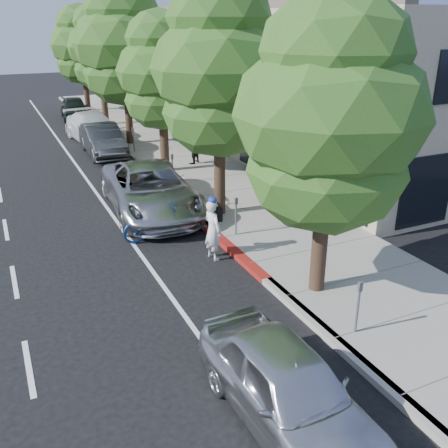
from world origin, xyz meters
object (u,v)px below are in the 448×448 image
street_tree_5 (82,46)px  dark_suv_far (74,108)px  street_tree_1 (219,71)px  street_tree_4 (99,49)px  white_pickup (93,128)px  street_tree_3 (124,45)px  bicycle (156,224)px  cyclist (213,230)px  pedestrian (192,147)px  dark_sedan (103,140)px  street_tree_0 (330,119)px  near_car_a (287,387)px  silver_suv (151,190)px  street_tree_2 (161,73)px

street_tree_5 → dark_suv_far: bearing=-119.9°
street_tree_1 → street_tree_4: bearing=90.0°
white_pickup → dark_suv_far: bearing=81.8°
street_tree_3 → bicycle: (-2.70, -13.00, -4.75)m
cyclist → pedestrian: size_ratio=1.14×
street_tree_1 → dark_sedan: (-1.84, 10.50, -4.26)m
street_tree_1 → dark_suv_far: bearing=93.7°
cyclist → white_pickup: size_ratio=0.33×
street_tree_0 → near_car_a: size_ratio=1.69×
street_tree_4 → near_car_a: bearing=-96.4°
street_tree_0 → street_tree_1: 6.02m
street_tree_3 → white_pickup: street_tree_3 is taller
dark_suv_far → street_tree_1: bearing=-81.3°
cyclist → silver_suv: 4.51m
silver_suv → white_pickup: (0.46, 12.37, -0.06)m
pedestrian → cyclist: bearing=39.9°
silver_suv → white_pickup: bearing=92.2°
bicycle → dark_suv_far: 22.61m
near_car_a → pedestrian: bearing=71.7°
cyclist → dark_sedan: cyclist is taller
silver_suv → dark_suv_far: 20.08m
dark_suv_far → near_car_a: (-1.69, -31.07, -0.01)m
street_tree_5 → dark_suv_far: (-1.40, -2.43, -4.01)m
street_tree_0 → street_tree_1: (0.00, 6.00, 0.52)m
street_tree_3 → silver_suv: 11.60m
street_tree_1 → street_tree_2: (0.00, 6.00, -0.59)m
street_tree_5 → dark_suv_far: size_ratio=1.74×
street_tree_1 → cyclist: bearing=-118.2°
bicycle → white_pickup: white_pickup is taller
street_tree_0 → street_tree_2: (0.00, 12.00, -0.07)m
white_pickup → near_car_a: 23.41m
street_tree_0 → silver_suv: (-2.09, 7.50, -3.67)m
street_tree_4 → cyclist: (-1.60, -20.99, -3.96)m
street_tree_1 → bicycle: street_tree_1 is taller
street_tree_2 → street_tree_3: street_tree_3 is taller
street_tree_2 → bicycle: bearing=-111.1°
street_tree_5 → pedestrian: 17.93m
street_tree_1 → near_car_a: size_ratio=1.84×
street_tree_2 → near_car_a: 16.24m
cyclist → street_tree_4: bearing=-16.5°
street_tree_3 → street_tree_0: bearing=-90.0°
white_pickup → street_tree_2: bearing=-84.8°
street_tree_4 → near_car_a: 27.98m
near_car_a → street_tree_4: bearing=81.5°
street_tree_0 → dark_suv_far: 27.86m
street_tree_0 → street_tree_3: street_tree_3 is taller
dark_sedan → street_tree_3: bearing=39.9°
street_tree_0 → near_car_a: bearing=-131.4°
white_pickup → silver_suv: bearing=-98.6°
street_tree_2 → silver_suv: bearing=-114.9°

